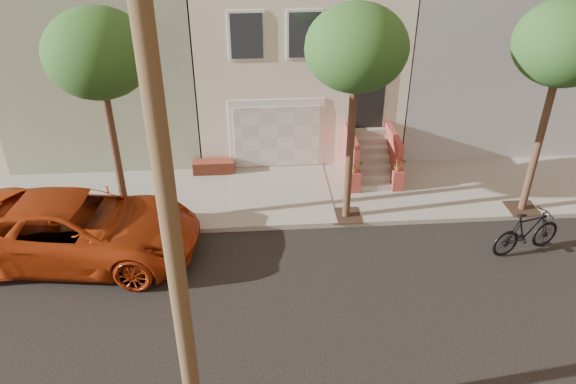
{
  "coord_description": "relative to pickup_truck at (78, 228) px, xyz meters",
  "views": [
    {
      "loc": [
        -1.77,
        -9.97,
        9.48
      ],
      "look_at": [
        -0.82,
        3.0,
        1.61
      ],
      "focal_mm": 34.64,
      "sensor_mm": 36.0,
      "label": 1
    }
  ],
  "objects": [
    {
      "name": "tree_mid",
      "position": [
        7.53,
        1.21,
        4.35
      ],
      "size": [
        2.7,
        2.57,
        6.3
      ],
      "color": "#2D2116",
      "rests_on": "sidewalk"
    },
    {
      "name": "tree_right",
      "position": [
        13.03,
        1.21,
        4.35
      ],
      "size": [
        2.7,
        2.57,
        6.3
      ],
      "color": "#2D2116",
      "rests_on": "sidewalk"
    },
    {
      "name": "pickup_truck",
      "position": [
        0.0,
        0.0,
        0.0
      ],
      "size": [
        6.81,
        3.76,
        1.81
      ],
      "primitive_type": "imported",
      "rotation": [
        0.0,
        0.0,
        1.45
      ],
      "color": "#982F0E",
      "rests_on": "ground"
    },
    {
      "name": "house_row",
      "position": [
        6.53,
        8.5,
        2.74
      ],
      "size": [
        33.1,
        11.7,
        7.0
      ],
      "color": "beige",
      "rests_on": "sidewalk"
    },
    {
      "name": "tree_left",
      "position": [
        1.03,
        1.21,
        4.35
      ],
      "size": [
        2.7,
        2.57,
        6.3
      ],
      "color": "#2D2116",
      "rests_on": "sidewalk"
    },
    {
      "name": "motorcycle",
      "position": [
        12.22,
        -0.7,
        -0.25
      ],
      "size": [
        2.25,
        1.17,
        1.3
      ],
      "primitive_type": "imported",
      "rotation": [
        0.0,
        0.0,
        1.84
      ],
      "color": "black",
      "rests_on": "ground"
    },
    {
      "name": "sidewalk",
      "position": [
        6.53,
        2.66,
        -0.83
      ],
      "size": [
        40.0,
        3.7,
        0.15
      ],
      "primitive_type": "cube",
      "color": "gray",
      "rests_on": "ground"
    },
    {
      "name": "ground",
      "position": [
        6.53,
        -2.69,
        -0.9
      ],
      "size": [
        90.0,
        90.0,
        0.0
      ],
      "primitive_type": "plane",
      "color": "black",
      "rests_on": "ground"
    }
  ]
}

